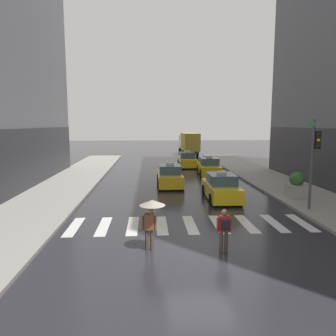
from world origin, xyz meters
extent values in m
plane|color=#26262B|center=(0.00, 0.00, 0.00)|extent=(160.00, 160.00, 0.00)
cube|color=silver|center=(-5.40, 3.00, 0.00)|extent=(0.50, 2.80, 0.01)
cube|color=silver|center=(-4.05, 3.00, 0.00)|extent=(0.50, 2.80, 0.01)
cube|color=silver|center=(-2.70, 3.00, 0.00)|extent=(0.50, 2.80, 0.01)
cube|color=silver|center=(-1.35, 3.00, 0.00)|extent=(0.50, 2.80, 0.01)
cube|color=silver|center=(0.00, 3.00, 0.00)|extent=(0.50, 2.80, 0.01)
cube|color=silver|center=(1.35, 3.00, 0.00)|extent=(0.50, 2.80, 0.01)
cube|color=silver|center=(2.70, 3.00, 0.00)|extent=(0.50, 2.80, 0.01)
cube|color=silver|center=(4.05, 3.00, 0.00)|extent=(0.50, 2.80, 0.01)
cube|color=silver|center=(5.40, 3.00, 0.00)|extent=(0.50, 2.80, 0.01)
cube|color=#2D2D33|center=(-10.45, 7.37, 2.20)|extent=(0.10, 31.36, 4.40)
cylinder|color=#47474C|center=(6.67, 4.81, 2.55)|extent=(0.14, 0.14, 4.80)
cube|color=black|center=(6.89, 4.81, 3.88)|extent=(0.30, 0.26, 0.95)
sphere|color=#28231E|center=(6.89, 4.67, 4.18)|extent=(0.17, 0.17, 0.17)
sphere|color=yellow|center=(6.89, 4.67, 3.88)|extent=(0.17, 0.17, 0.17)
sphere|color=#28231E|center=(6.89, 4.67, 3.58)|extent=(0.17, 0.17, 0.17)
cube|color=#196638|center=(6.62, 4.99, 4.70)|extent=(0.04, 0.84, 0.24)
cube|color=yellow|center=(2.59, 8.02, 0.56)|extent=(1.86, 4.53, 0.84)
cube|color=#384C5B|center=(2.59, 7.92, 1.30)|extent=(1.63, 2.12, 0.64)
cube|color=silver|center=(2.59, 7.92, 1.71)|extent=(0.60, 0.25, 0.18)
cylinder|color=black|center=(1.76, 9.39, 0.33)|extent=(0.23, 0.66, 0.66)
cylinder|color=black|center=(3.47, 9.36, 0.33)|extent=(0.23, 0.66, 0.66)
cylinder|color=black|center=(1.72, 6.69, 0.33)|extent=(0.23, 0.66, 0.66)
cylinder|color=black|center=(3.43, 6.66, 0.33)|extent=(0.23, 0.66, 0.66)
cube|color=#F2EAB2|center=(1.99, 10.30, 0.60)|extent=(0.20, 0.04, 0.14)
cube|color=#F2EAB2|center=(3.25, 10.28, 0.60)|extent=(0.20, 0.04, 0.14)
cube|color=gold|center=(-0.35, 12.56, 0.56)|extent=(1.85, 4.52, 0.84)
cube|color=#384C5B|center=(-0.35, 12.46, 1.30)|extent=(1.62, 2.12, 0.64)
cube|color=silver|center=(-0.35, 12.46, 1.71)|extent=(0.60, 0.25, 0.18)
cylinder|color=black|center=(-1.19, 13.92, 0.33)|extent=(0.23, 0.66, 0.66)
cylinder|color=black|center=(0.52, 13.90, 0.33)|extent=(0.23, 0.66, 0.66)
cylinder|color=black|center=(-1.22, 11.22, 0.33)|extent=(0.23, 0.66, 0.66)
cylinder|color=black|center=(0.49, 11.20, 0.33)|extent=(0.23, 0.66, 0.66)
cube|color=#F2EAB2|center=(-0.96, 14.84, 0.60)|extent=(0.20, 0.04, 0.14)
cube|color=#F2EAB2|center=(0.30, 14.82, 0.60)|extent=(0.20, 0.04, 0.14)
cube|color=yellow|center=(3.60, 17.56, 0.56)|extent=(2.04, 4.59, 0.84)
cube|color=#384C5B|center=(3.60, 17.47, 1.30)|extent=(1.71, 2.18, 0.64)
cube|color=silver|center=(3.60, 17.47, 1.71)|extent=(0.61, 0.27, 0.18)
cylinder|color=black|center=(2.82, 18.96, 0.33)|extent=(0.25, 0.67, 0.66)
cylinder|color=black|center=(4.53, 18.87, 0.33)|extent=(0.25, 0.67, 0.66)
cylinder|color=black|center=(2.68, 16.26, 0.33)|extent=(0.25, 0.67, 0.66)
cylinder|color=black|center=(4.39, 16.17, 0.33)|extent=(0.25, 0.67, 0.66)
cube|color=#F2EAB2|center=(3.10, 19.87, 0.60)|extent=(0.20, 0.05, 0.14)
cube|color=#F2EAB2|center=(4.35, 19.80, 0.60)|extent=(0.20, 0.05, 0.14)
cube|color=yellow|center=(2.27, 23.31, 0.56)|extent=(1.94, 4.55, 0.84)
cube|color=#384C5B|center=(2.26, 23.21, 1.30)|extent=(1.66, 2.15, 0.64)
cube|color=silver|center=(2.26, 23.21, 1.71)|extent=(0.61, 0.26, 0.18)
cylinder|color=black|center=(1.45, 24.69, 0.33)|extent=(0.24, 0.67, 0.66)
cylinder|color=black|center=(3.16, 24.64, 0.33)|extent=(0.24, 0.67, 0.66)
cylinder|color=black|center=(1.37, 21.99, 0.33)|extent=(0.24, 0.67, 0.66)
cylinder|color=black|center=(3.08, 21.94, 0.33)|extent=(0.24, 0.67, 0.66)
cube|color=#F2EAB2|center=(1.71, 25.60, 0.60)|extent=(0.20, 0.05, 0.14)
cube|color=#F2EAB2|center=(2.96, 25.56, 0.60)|extent=(0.20, 0.05, 0.14)
cube|color=#2D2D2D|center=(4.05, 35.89, 0.65)|extent=(2.02, 6.66, 0.40)
cube|color=silver|center=(3.94, 39.19, 1.90)|extent=(2.16, 1.87, 2.10)
cube|color=#384C5B|center=(3.91, 40.11, 2.27)|extent=(1.89, 0.10, 0.95)
cube|color=gold|center=(4.08, 34.99, 2.10)|extent=(2.36, 4.87, 2.50)
cylinder|color=black|center=(2.95, 38.96, 0.45)|extent=(0.31, 0.91, 0.90)
cylinder|color=black|center=(4.95, 39.03, 0.45)|extent=(0.31, 0.91, 0.90)
cylinder|color=black|center=(3.10, 34.42, 0.45)|extent=(0.31, 0.91, 0.90)
cylinder|color=black|center=(5.10, 34.49, 0.45)|extent=(0.31, 0.91, 0.90)
cylinder|color=#473D33|center=(-2.02, 0.03, 0.41)|extent=(0.14, 0.14, 0.82)
cylinder|color=#473D33|center=(-1.84, 0.03, 0.41)|extent=(0.14, 0.14, 0.82)
cube|color=brown|center=(-1.93, 0.03, 1.12)|extent=(0.36, 0.24, 0.60)
sphere|color=tan|center=(-1.93, 0.03, 1.54)|extent=(0.22, 0.22, 0.22)
cylinder|color=brown|center=(-2.16, 0.03, 1.07)|extent=(0.09, 0.09, 0.55)
cylinder|color=brown|center=(-1.70, 0.03, 1.07)|extent=(0.09, 0.09, 0.55)
cylinder|color=#4C4C4C|center=(-1.81, 0.03, 1.42)|extent=(0.02, 0.02, 1.00)
cone|color=gray|center=(-1.81, 0.03, 1.84)|extent=(0.96, 0.96, 0.20)
cylinder|color=#473D33|center=(0.71, -0.35, 0.41)|extent=(0.14, 0.14, 0.82)
cylinder|color=#473D33|center=(0.89, -0.35, 0.41)|extent=(0.14, 0.14, 0.82)
cube|color=maroon|center=(0.80, -0.35, 1.12)|extent=(0.36, 0.24, 0.60)
sphere|color=brown|center=(0.80, -0.35, 1.54)|extent=(0.22, 0.22, 0.22)
cylinder|color=maroon|center=(0.57, -0.35, 1.07)|extent=(0.09, 0.09, 0.55)
cylinder|color=maroon|center=(1.03, -0.35, 1.07)|extent=(0.09, 0.09, 0.55)
cube|color=black|center=(0.80, -0.57, 1.14)|extent=(0.28, 0.18, 0.40)
cube|color=#A8A399|center=(7.27, 7.62, 0.55)|extent=(1.10, 1.10, 0.80)
sphere|color=#33662D|center=(7.27, 7.62, 1.30)|extent=(0.90, 0.90, 0.90)
camera|label=1|loc=(-1.90, -11.38, 4.72)|focal=33.97mm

